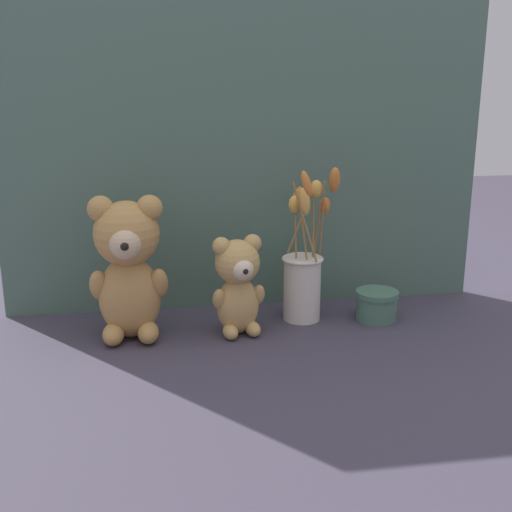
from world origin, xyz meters
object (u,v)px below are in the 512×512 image
(flower_vase, at_px, (304,272))
(decorative_tin_tall, at_px, (377,305))
(teddy_bear_medium, at_px, (238,284))
(teddy_bear_large, at_px, (128,265))

(flower_vase, bearing_deg, decorative_tin_tall, -10.22)
(teddy_bear_medium, bearing_deg, teddy_bear_large, 176.50)
(flower_vase, relative_size, decorative_tin_tall, 3.64)
(flower_vase, bearing_deg, teddy_bear_large, -172.97)
(teddy_bear_medium, xyz_separation_m, flower_vase, (0.15, 0.06, -0.00))
(teddy_bear_large, bearing_deg, teddy_bear_medium, -3.50)
(teddy_bear_large, relative_size, teddy_bear_medium, 1.42)
(teddy_bear_large, distance_m, teddy_bear_medium, 0.22)
(teddy_bear_large, height_order, flower_vase, flower_vase)
(flower_vase, distance_m, decorative_tin_tall, 0.18)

